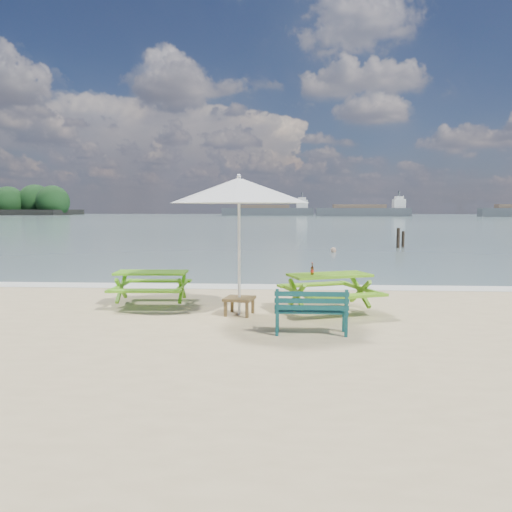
# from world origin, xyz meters

# --- Properties ---
(sea) EXTENTS (300.00, 300.00, 0.00)m
(sea) POSITION_xyz_m (0.00, 85.00, 0.00)
(sea) COLOR slate
(sea) RESTS_ON ground
(foam_strip) EXTENTS (22.00, 0.90, 0.01)m
(foam_strip) POSITION_xyz_m (0.00, 4.60, 0.01)
(foam_strip) COLOR silver
(foam_strip) RESTS_ON ground
(picnic_table_left) EXTENTS (1.62, 1.79, 0.74)m
(picnic_table_left) POSITION_xyz_m (-2.66, 2.00, 0.36)
(picnic_table_left) COLOR #5BAC1A
(picnic_table_left) RESTS_ON ground
(picnic_table_right) EXTENTS (2.20, 2.30, 0.79)m
(picnic_table_right) POSITION_xyz_m (1.21, 1.46, 0.38)
(picnic_table_right) COLOR #5A9716
(picnic_table_right) RESTS_ON ground
(park_bench) EXTENTS (1.24, 0.44, 0.76)m
(park_bench) POSITION_xyz_m (0.74, -0.39, 0.23)
(park_bench) COLOR #0F3E3F
(park_bench) RESTS_ON ground
(side_table) EXTENTS (0.65, 0.65, 0.36)m
(side_table) POSITION_xyz_m (-0.62, 1.03, 0.19)
(side_table) COLOR brown
(side_table) RESTS_ON ground
(patio_umbrella) EXTENTS (3.25, 3.25, 2.73)m
(patio_umbrella) POSITION_xyz_m (-0.62, 1.03, 2.48)
(patio_umbrella) COLOR silver
(patio_umbrella) RESTS_ON ground
(beer_bottle) EXTENTS (0.06, 0.06, 0.25)m
(beer_bottle) POSITION_xyz_m (0.85, 1.31, 0.87)
(beer_bottle) COLOR #8D4414
(beer_bottle) RESTS_ON picnic_table_right
(swimmer) EXTENTS (0.62, 0.45, 1.57)m
(swimmer) POSITION_xyz_m (2.63, 15.42, -0.55)
(swimmer) COLOR tan
(swimmer) RESTS_ON ground
(mooring_pilings) EXTENTS (0.57, 0.77, 1.28)m
(mooring_pilings) POSITION_xyz_m (6.49, 18.32, 0.40)
(mooring_pilings) COLOR black
(mooring_pilings) RESTS_ON ground
(cargo_ships) EXTENTS (136.70, 27.65, 4.40)m
(cargo_ships) POSITION_xyz_m (57.72, 124.17, 1.18)
(cargo_ships) COLOR #3B4045
(cargo_ships) RESTS_ON ground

